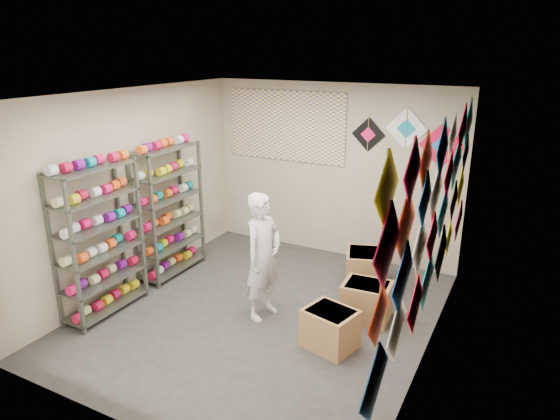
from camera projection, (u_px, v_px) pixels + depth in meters
The scene contains 12 objects.
ground at pixel (262, 313), 6.29m from camera, with size 4.50×4.50×0.00m, color #2D2A27.
room_walls at pixel (260, 188), 5.77m from camera, with size 4.50×4.50×4.50m.
shelf_rack_front at pixel (99, 241), 6.06m from camera, with size 0.40×1.10×1.90m, color #4C5147.
shelf_rack_back at pixel (169, 211), 7.15m from camera, with size 0.40×1.10×1.90m, color #4C5147.
string_spools at pixel (136, 218), 6.58m from camera, with size 0.12×2.36×0.12m.
kite_wall_display at pixel (434, 216), 4.90m from camera, with size 0.06×4.34×2.07m.
back_wall_kites at pixel (409, 137), 7.04m from camera, with size 1.62×0.02×0.82m.
poster at pixel (286, 126), 7.89m from camera, with size 2.00×0.01×1.10m, color #7149A0.
shopkeeper at pixel (263, 256), 6.01m from camera, with size 0.47×0.63×1.59m, color silver.
carton_a at pixel (330, 329), 5.53m from camera, with size 0.54×0.45×0.45m, color #976C42.
carton_b at pixel (366, 301), 6.11m from camera, with size 0.57×0.46×0.46m, color #976C42.
carton_c at pixel (365, 269), 6.93m from camera, with size 0.53×0.59×0.51m, color #976C42.
Camera 1 is at (2.78, -4.82, 3.21)m, focal length 32.00 mm.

